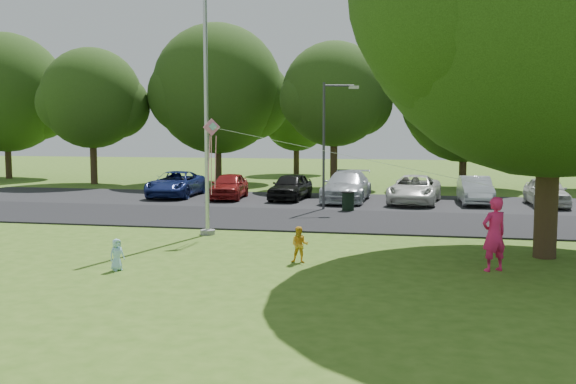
% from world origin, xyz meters
% --- Properties ---
extents(ground, '(120.00, 120.00, 0.00)m').
position_xyz_m(ground, '(0.00, 0.00, 0.00)').
color(ground, '#3D631A').
rests_on(ground, ground).
extents(park_road, '(60.00, 6.00, 0.06)m').
position_xyz_m(park_road, '(0.00, 9.00, 0.03)').
color(park_road, black).
rests_on(park_road, ground).
extents(parking_strip, '(42.00, 7.00, 0.06)m').
position_xyz_m(parking_strip, '(0.00, 15.50, 0.03)').
color(parking_strip, black).
rests_on(parking_strip, ground).
extents(flagpole, '(0.50, 0.50, 10.00)m').
position_xyz_m(flagpole, '(-3.50, 5.00, 4.17)').
color(flagpole, '#B7BABF').
rests_on(flagpole, ground).
extents(street_lamp, '(1.53, 0.57, 5.55)m').
position_xyz_m(street_lamp, '(-0.41, 12.27, 3.34)').
color(street_lamp, '#3F3F44').
rests_on(street_lamp, ground).
extents(trash_can, '(0.55, 0.55, 0.87)m').
position_xyz_m(trash_can, '(0.50, 11.88, 0.44)').
color(trash_can, black).
rests_on(trash_can, ground).
extents(tree_row, '(64.35, 11.94, 10.88)m').
position_xyz_m(tree_row, '(1.59, 24.23, 5.71)').
color(tree_row, '#332316').
rests_on(tree_row, ground).
extents(horizon_trees, '(77.46, 7.20, 7.02)m').
position_xyz_m(horizon_trees, '(4.06, 33.88, 4.30)').
color(horizon_trees, '#332316').
rests_on(horizon_trees, ground).
extents(parked_cars, '(20.07, 5.40, 1.44)m').
position_xyz_m(parked_cars, '(-0.37, 15.45, 0.73)').
color(parked_cars, navy).
rests_on(parked_cars, ground).
extents(woman, '(0.82, 0.74, 1.88)m').
position_xyz_m(woman, '(5.33, 1.10, 0.94)').
color(woman, '#FB216A').
rests_on(woman, ground).
extents(child_yellow, '(0.49, 0.38, 0.97)m').
position_xyz_m(child_yellow, '(0.39, 1.11, 0.49)').
color(child_yellow, yellow).
rests_on(child_yellow, ground).
extents(child_blue, '(0.43, 0.47, 0.81)m').
position_xyz_m(child_blue, '(-3.96, -0.73, 0.40)').
color(child_blue, '#A6DEFF').
rests_on(child_blue, ground).
extents(kite, '(8.63, 3.33, 2.47)m').
position_xyz_m(kite, '(-2.74, 4.07, 3.13)').
color(kite, pink).
rests_on(kite, ground).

